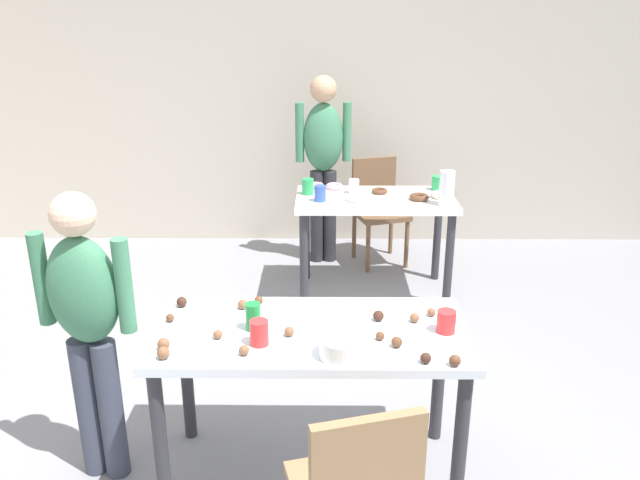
# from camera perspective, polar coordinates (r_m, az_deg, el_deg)

# --- Properties ---
(ground_plane) EXTENTS (6.40, 6.40, 0.00)m
(ground_plane) POSITION_cam_1_polar(r_m,az_deg,el_deg) (3.24, -2.67, -19.36)
(ground_plane) COLOR gray
(wall_back) EXTENTS (6.40, 0.10, 2.60)m
(wall_back) POSITION_cam_1_polar(r_m,az_deg,el_deg) (5.75, -1.17, 12.56)
(wall_back) COLOR #BCB2A3
(wall_back) RESTS_ON ground_plane
(dining_table_near) EXTENTS (1.36, 0.65, 0.75)m
(dining_table_near) POSITION_cam_1_polar(r_m,az_deg,el_deg) (2.84, -0.80, -9.81)
(dining_table_near) COLOR silver
(dining_table_near) RESTS_ON ground_plane
(dining_table_far) EXTENTS (1.15, 0.63, 0.75)m
(dining_table_far) POSITION_cam_1_polar(r_m,az_deg,el_deg) (4.71, 4.91, 2.43)
(dining_table_far) COLOR white
(dining_table_far) RESTS_ON ground_plane
(chair_far_table) EXTENTS (0.50, 0.50, 0.87)m
(chair_far_table) POSITION_cam_1_polar(r_m,az_deg,el_deg) (5.39, 5.15, 3.22)
(chair_far_table) COLOR brown
(chair_far_table) RESTS_ON ground_plane
(person_girl_near) EXTENTS (0.46, 0.26, 1.36)m
(person_girl_near) POSITION_cam_1_polar(r_m,az_deg,el_deg) (2.94, -20.02, -6.50)
(person_girl_near) COLOR #383D4C
(person_girl_near) RESTS_ON ground_plane
(person_adult_far) EXTENTS (0.45, 0.23, 1.55)m
(person_adult_far) POSITION_cam_1_polar(r_m,az_deg,el_deg) (5.24, 0.29, 7.73)
(person_adult_far) COLOR #28282D
(person_adult_far) RESTS_ON ground_plane
(mixing_bowl) EXTENTS (0.18, 0.18, 0.08)m
(mixing_bowl) POSITION_cam_1_polar(r_m,az_deg,el_deg) (2.57, 1.90, -9.51)
(mixing_bowl) COLOR white
(mixing_bowl) RESTS_ON dining_table_near
(soda_can) EXTENTS (0.07, 0.07, 0.12)m
(soda_can) POSITION_cam_1_polar(r_m,az_deg,el_deg) (2.77, -5.98, -6.79)
(soda_can) COLOR #198438
(soda_can) RESTS_ON dining_table_near
(fork_near) EXTENTS (0.17, 0.02, 0.01)m
(fork_near) POSITION_cam_1_polar(r_m,az_deg,el_deg) (2.94, -10.01, -6.63)
(fork_near) COLOR silver
(fork_near) RESTS_ON dining_table_near
(cup_near_0) EXTENTS (0.08, 0.08, 0.11)m
(cup_near_0) POSITION_cam_1_polar(r_m,az_deg,el_deg) (2.66, -5.43, -8.21)
(cup_near_0) COLOR red
(cup_near_0) RESTS_ON dining_table_near
(cup_near_1) EXTENTS (0.08, 0.08, 0.10)m
(cup_near_1) POSITION_cam_1_polar(r_m,az_deg,el_deg) (2.80, 11.17, -7.13)
(cup_near_1) COLOR red
(cup_near_1) RESTS_ON dining_table_near
(cake_ball_0) EXTENTS (0.04, 0.04, 0.04)m
(cake_ball_0) POSITION_cam_1_polar(r_m,az_deg,el_deg) (2.92, -13.19, -6.76)
(cake_ball_0) COLOR brown
(cake_ball_0) RESTS_ON dining_table_near
(cake_ball_1) EXTENTS (0.05, 0.05, 0.05)m
(cake_ball_1) POSITION_cam_1_polar(r_m,az_deg,el_deg) (2.97, -6.90, -5.70)
(cake_ball_1) COLOR brown
(cake_ball_1) RESTS_ON dining_table_near
(cake_ball_2) EXTENTS (0.04, 0.04, 0.04)m
(cake_ball_2) POSITION_cam_1_polar(r_m,az_deg,el_deg) (3.01, -5.47, -5.36)
(cake_ball_2) COLOR brown
(cake_ball_2) RESTS_ON dining_table_near
(cake_ball_3) EXTENTS (0.04, 0.04, 0.04)m
(cake_ball_3) POSITION_cam_1_polar(r_m,az_deg,el_deg) (2.61, -6.79, -9.73)
(cake_ball_3) COLOR brown
(cake_ball_3) RESTS_ON dining_table_near
(cake_ball_4) EXTENTS (0.05, 0.05, 0.05)m
(cake_ball_4) POSITION_cam_1_polar(r_m,az_deg,el_deg) (2.66, 6.85, -9.00)
(cake_ball_4) COLOR brown
(cake_ball_4) RESTS_ON dining_table_near
(cake_ball_5) EXTENTS (0.05, 0.05, 0.05)m
(cake_ball_5) POSITION_cam_1_polar(r_m,az_deg,el_deg) (2.63, -13.77, -9.73)
(cake_ball_5) COLOR brown
(cake_ball_5) RESTS_ON dining_table_near
(cake_ball_6) EXTENTS (0.04, 0.04, 0.04)m
(cake_ball_6) POSITION_cam_1_polar(r_m,az_deg,el_deg) (2.57, 9.39, -10.33)
(cake_ball_6) COLOR #3D2319
(cake_ball_6) RESTS_ON dining_table_near
(cake_ball_7) EXTENTS (0.05, 0.05, 0.05)m
(cake_ball_7) POSITION_cam_1_polar(r_m,az_deg,el_deg) (2.70, -13.75, -8.97)
(cake_ball_7) COLOR brown
(cake_ball_7) RESTS_ON dining_table_near
(cake_ball_8) EXTENTS (0.04, 0.04, 0.04)m
(cake_ball_8) POSITION_cam_1_polar(r_m,az_deg,el_deg) (2.87, 8.41, -6.86)
(cake_ball_8) COLOR brown
(cake_ball_8) RESTS_ON dining_table_near
(cake_ball_9) EXTENTS (0.04, 0.04, 0.04)m
(cake_ball_9) POSITION_cam_1_polar(r_m,az_deg,el_deg) (2.93, 9.89, -6.35)
(cake_ball_9) COLOR brown
(cake_ball_9) RESTS_ON dining_table_near
(cake_ball_10) EXTENTS (0.04, 0.04, 0.04)m
(cake_ball_10) POSITION_cam_1_polar(r_m,az_deg,el_deg) (2.74, -9.09, -8.29)
(cake_ball_10) COLOR brown
(cake_ball_10) RESTS_ON dining_table_near
(cake_ball_11) EXTENTS (0.05, 0.05, 0.05)m
(cake_ball_11) POSITION_cam_1_polar(r_m,az_deg,el_deg) (2.57, 11.92, -10.45)
(cake_ball_11) COLOR brown
(cake_ball_11) RESTS_ON dining_table_near
(cake_ball_12) EXTENTS (0.05, 0.05, 0.05)m
(cake_ball_12) POSITION_cam_1_polar(r_m,az_deg,el_deg) (2.86, 5.22, -6.72)
(cake_ball_12) COLOR #3D2319
(cake_ball_12) RESTS_ON dining_table_near
(cake_ball_13) EXTENTS (0.05, 0.05, 0.05)m
(cake_ball_13) POSITION_cam_1_polar(r_m,az_deg,el_deg) (3.04, -12.21, -5.41)
(cake_ball_13) COLOR #3D2319
(cake_ball_13) RESTS_ON dining_table_near
(cake_ball_14) EXTENTS (0.04, 0.04, 0.04)m
(cake_ball_14) POSITION_cam_1_polar(r_m,az_deg,el_deg) (2.71, 5.36, -8.49)
(cake_ball_14) COLOR brown
(cake_ball_14) RESTS_ON dining_table_near
(cake_ball_15) EXTENTS (0.04, 0.04, 0.04)m
(cake_ball_15) POSITION_cam_1_polar(r_m,az_deg,el_deg) (2.73, -2.76, -8.13)
(cake_ball_15) COLOR brown
(cake_ball_15) RESTS_ON dining_table_near
(pitcher_far) EXTENTS (0.10, 0.10, 0.24)m
(pitcher_far) POSITION_cam_1_polar(r_m,az_deg,el_deg) (4.53, 11.22, 4.54)
(pitcher_far) COLOR white
(pitcher_far) RESTS_ON dining_table_far
(cup_far_0) EXTENTS (0.09, 0.09, 0.11)m
(cup_far_0) POSITION_cam_1_polar(r_m,az_deg,el_deg) (4.91, 10.41, 5.01)
(cup_far_0) COLOR green
(cup_far_0) RESTS_ON dining_table_far
(cup_far_1) EXTENTS (0.09, 0.09, 0.12)m
(cup_far_1) POSITION_cam_1_polar(r_m,az_deg,el_deg) (4.72, -1.09, 4.78)
(cup_far_1) COLOR green
(cup_far_1) RESTS_ON dining_table_far
(cup_far_2) EXTENTS (0.08, 0.08, 0.11)m
(cup_far_2) POSITION_cam_1_polar(r_m,az_deg,el_deg) (4.55, 0.01, 4.16)
(cup_far_2) COLOR #3351B2
(cup_far_2) RESTS_ON dining_table_far
(cup_far_3) EXTENTS (0.08, 0.08, 0.11)m
(cup_far_3) POSITION_cam_1_polar(r_m,az_deg,el_deg) (4.75, 3.03, 4.79)
(cup_far_3) COLOR white
(cup_far_3) RESTS_ON dining_table_far
(donut_far_0) EXTENTS (0.12, 0.12, 0.04)m
(donut_far_0) POSITION_cam_1_polar(r_m,az_deg,el_deg) (4.78, 5.32, 4.37)
(donut_far_0) COLOR brown
(donut_far_0) RESTS_ON dining_table_far
(donut_far_1) EXTENTS (0.12, 0.12, 0.03)m
(donut_far_1) POSITION_cam_1_polar(r_m,az_deg,el_deg) (4.91, -0.36, 4.88)
(donut_far_1) COLOR pink
(donut_far_1) RESTS_ON dining_table_far
(donut_far_2) EXTENTS (0.13, 0.13, 0.04)m
(donut_far_2) POSITION_cam_1_polar(r_m,az_deg,el_deg) (4.88, 1.28, 4.80)
(donut_far_2) COLOR pink
(donut_far_2) RESTS_ON dining_table_far
(donut_far_3) EXTENTS (0.14, 0.14, 0.04)m
(donut_far_3) POSITION_cam_1_polar(r_m,az_deg,el_deg) (4.65, 8.81, 3.80)
(donut_far_3) COLOR brown
(donut_far_3) RESTS_ON dining_table_far
(donut_far_4) EXTENTS (0.13, 0.13, 0.04)m
(donut_far_4) POSITION_cam_1_polar(r_m,az_deg,el_deg) (4.58, 3.11, 3.76)
(donut_far_4) COLOR white
(donut_far_4) RESTS_ON dining_table_far
(donut_far_5) EXTENTS (0.14, 0.14, 0.04)m
(donut_far_5) POSITION_cam_1_polar(r_m,az_deg,el_deg) (4.73, 10.65, 3.97)
(donut_far_5) COLOR white
(donut_far_5) RESTS_ON dining_table_far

